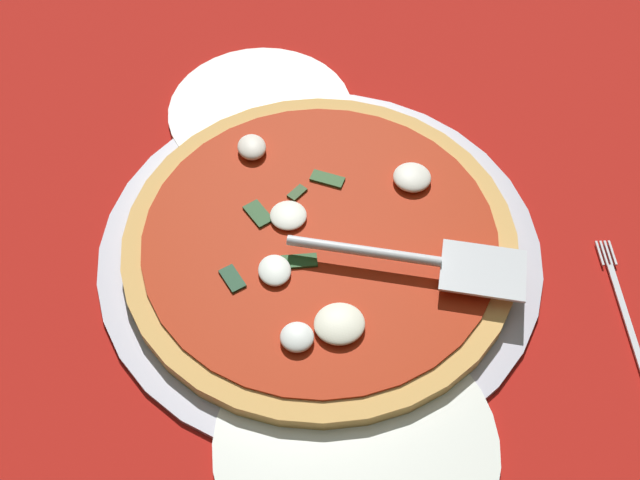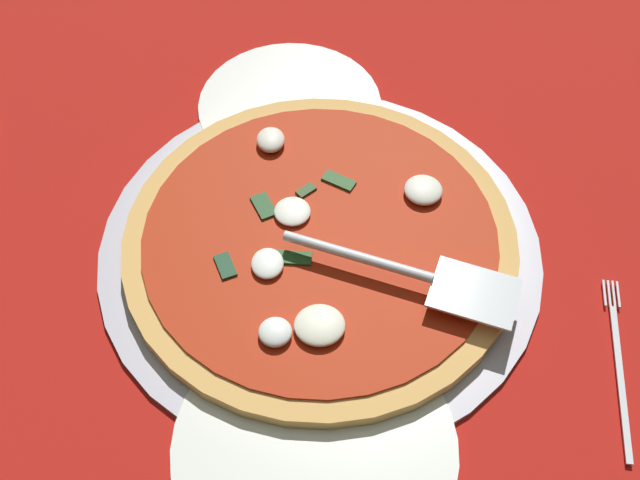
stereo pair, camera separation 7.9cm
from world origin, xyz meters
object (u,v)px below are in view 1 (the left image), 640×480
object	(u,v)px
dinner_plate_left	(262,111)
pizza	(320,240)
dinner_plate_right	(356,444)
pizza_server	(422,260)

from	to	relation	value
dinner_plate_left	pizza	xyz separation A→B (cm)	(20.89, 2.49, 1.39)
dinner_plate_left	dinner_plate_right	world-z (taller)	same
pizza	pizza_server	world-z (taller)	pizza_server
dinner_plate_left	pizza	size ratio (longest dim) A/B	0.54
dinner_plate_left	pizza_server	world-z (taller)	pizza_server
dinner_plate_right	pizza	bearing A→B (deg)	176.40
pizza	pizza_server	bearing A→B (deg)	54.06
dinner_plate_left	pizza_server	xyz separation A→B (cm)	(27.10, 11.06, 4.04)
dinner_plate_right	pizza	size ratio (longest dim) A/B	0.62
pizza_server	dinner_plate_right	bearing A→B (deg)	-101.42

